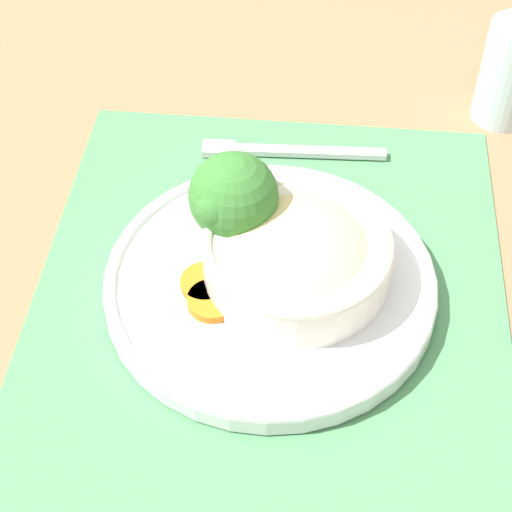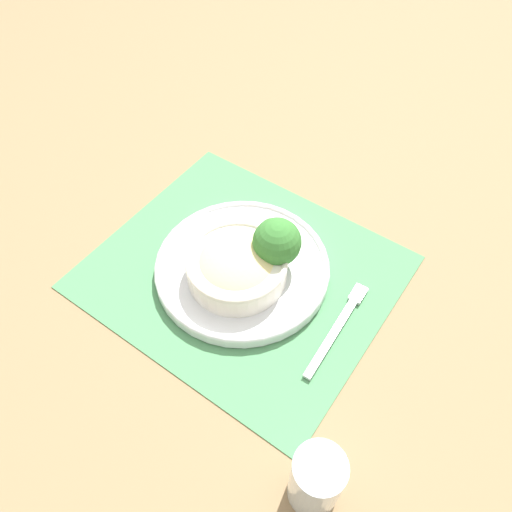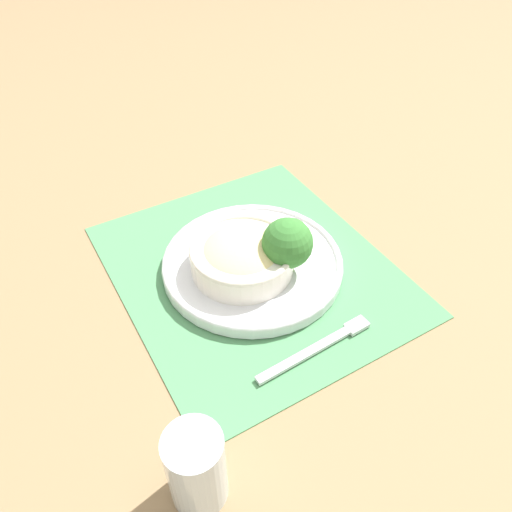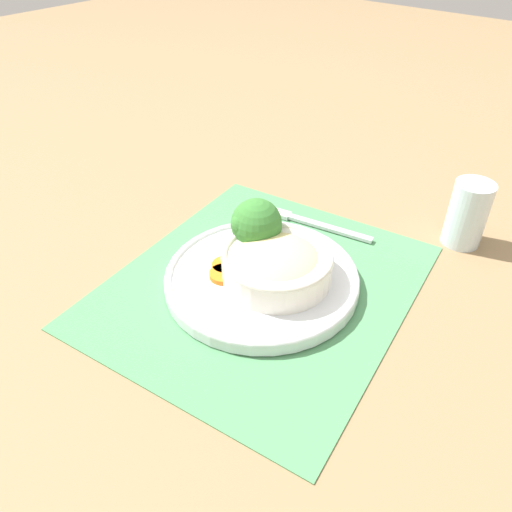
# 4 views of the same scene
# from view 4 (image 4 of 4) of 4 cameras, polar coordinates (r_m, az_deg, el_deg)

# --- Properties ---
(ground_plane) EXTENTS (4.00, 4.00, 0.00)m
(ground_plane) POSITION_cam_4_polar(r_m,az_deg,el_deg) (0.73, 0.65, -3.39)
(ground_plane) COLOR #8C704C
(placemat) EXTENTS (0.51, 0.46, 0.00)m
(placemat) POSITION_cam_4_polar(r_m,az_deg,el_deg) (0.73, 0.65, -3.27)
(placemat) COLOR #4C8C59
(placemat) RESTS_ON ground_plane
(plate) EXTENTS (0.28, 0.28, 0.02)m
(plate) POSITION_cam_4_polar(r_m,az_deg,el_deg) (0.73, 0.66, -2.47)
(plate) COLOR silver
(plate) RESTS_ON placemat
(bowl) EXTENTS (0.16, 0.16, 0.05)m
(bowl) POSITION_cam_4_polar(r_m,az_deg,el_deg) (0.70, 2.41, -0.83)
(bowl) COLOR silver
(bowl) RESTS_ON plate
(broccoli_floret) EXTENTS (0.08, 0.08, 0.09)m
(broccoli_floret) POSITION_cam_4_polar(r_m,az_deg,el_deg) (0.73, 0.00, 3.65)
(broccoli_floret) COLOR #84AD5B
(broccoli_floret) RESTS_ON plate
(carrot_slice_near) EXTENTS (0.04, 0.04, 0.01)m
(carrot_slice_near) POSITION_cam_4_polar(r_m,az_deg,el_deg) (0.73, -3.44, -1.12)
(carrot_slice_near) COLOR orange
(carrot_slice_near) RESTS_ON plate
(carrot_slice_middle) EXTENTS (0.04, 0.04, 0.01)m
(carrot_slice_middle) POSITION_cam_4_polar(r_m,az_deg,el_deg) (0.72, -3.71, -2.11)
(carrot_slice_middle) COLOR orange
(carrot_slice_middle) RESTS_ON plate
(water_glass) EXTENTS (0.06, 0.06, 0.11)m
(water_glass) POSITION_cam_4_polar(r_m,az_deg,el_deg) (0.86, 22.93, 4.12)
(water_glass) COLOR silver
(water_glass) RESTS_ON ground_plane
(fork) EXTENTS (0.05, 0.18, 0.01)m
(fork) POSITION_cam_4_polar(r_m,az_deg,el_deg) (0.86, 6.25, 3.82)
(fork) COLOR silver
(fork) RESTS_ON placemat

